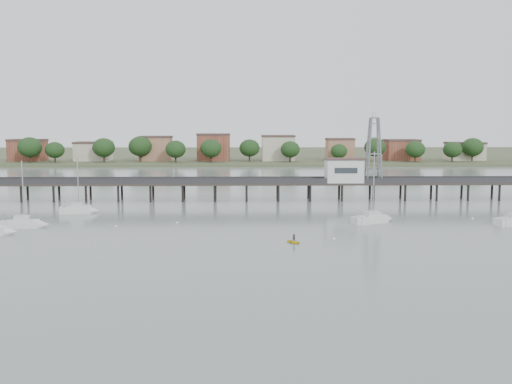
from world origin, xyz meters
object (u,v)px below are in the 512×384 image
at_px(pier, 231,183).
at_px(white_tender, 81,207).
at_px(yellow_dinghy, 294,243).
at_px(sailboat_a, 29,224).
at_px(lattice_tower, 374,150).
at_px(sailboat_b, 82,210).
at_px(sailboat_c, 376,219).

relative_size(pier, white_tender, 35.03).
bearing_deg(yellow_dinghy, sailboat_a, 128.07).
distance_m(sailboat_a, white_tender, 20.16).
bearing_deg(white_tender, sailboat_a, -73.95).
xyz_separation_m(lattice_tower, sailboat_b, (-59.23, -17.77, -10.45)).
distance_m(white_tender, yellow_dinghy, 51.14).
xyz_separation_m(pier, sailboat_c, (25.53, -29.20, -3.15)).
relative_size(sailboat_a, yellow_dinghy, 4.81).
relative_size(sailboat_b, white_tender, 2.58).
relative_size(lattice_tower, sailboat_a, 1.35).
relative_size(pier, sailboat_b, 13.56).
height_order(sailboat_b, sailboat_a, sailboat_a).
xyz_separation_m(sailboat_b, sailboat_a, (-4.40, -15.22, -0.00)).
xyz_separation_m(lattice_tower, yellow_dinghy, (-21.62, -45.82, -11.10)).
height_order(lattice_tower, yellow_dinghy, lattice_tower).
height_order(sailboat_a, white_tender, sailboat_a).
relative_size(lattice_tower, white_tender, 3.62).
height_order(lattice_tower, sailboat_a, lattice_tower).
height_order(pier, sailboat_a, sailboat_a).
height_order(sailboat_c, sailboat_a, sailboat_c).
bearing_deg(yellow_dinghy, white_tender, 105.16).
height_order(sailboat_b, yellow_dinghy, sailboat_b).
relative_size(pier, sailboat_a, 13.11).
bearing_deg(white_tender, pier, 47.84).
relative_size(sailboat_b, yellow_dinghy, 4.65).
distance_m(lattice_tower, yellow_dinghy, 51.87).
bearing_deg(sailboat_b, yellow_dinghy, -43.87).
height_order(lattice_tower, white_tender, lattice_tower).
distance_m(sailboat_b, white_tender, 5.03).
height_order(sailboat_a, yellow_dinghy, sailboat_a).
height_order(sailboat_c, white_tender, sailboat_c).
bearing_deg(sailboat_c, sailboat_a, 155.66).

